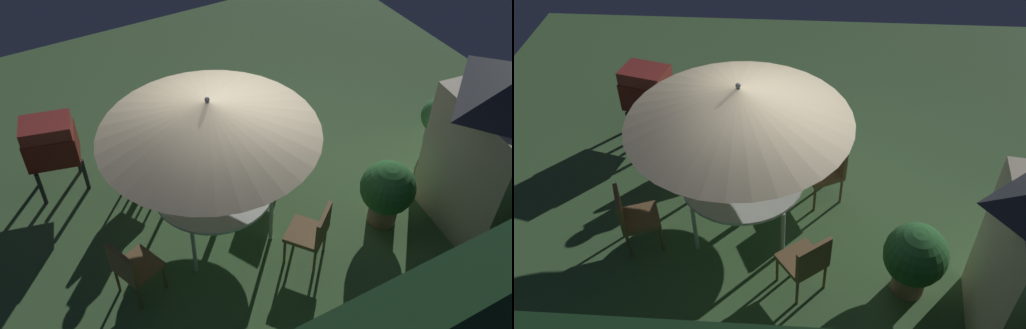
% 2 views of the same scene
% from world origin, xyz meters
% --- Properties ---
extents(ground_plane, '(11.00, 11.00, 0.00)m').
position_xyz_m(ground_plane, '(0.00, 0.00, 0.00)').
color(ground_plane, '#47703D').
extents(garden_shed, '(1.70, 1.73, 2.44)m').
position_xyz_m(garden_shed, '(-2.76, 1.98, 1.24)').
color(garden_shed, '#C6B793').
rests_on(garden_shed, ground).
extents(patio_table, '(1.56, 1.56, 0.76)m').
position_xyz_m(patio_table, '(0.59, 0.37, 0.71)').
color(patio_table, white).
rests_on(patio_table, ground).
extents(patio_umbrella, '(2.67, 2.67, 2.16)m').
position_xyz_m(patio_umbrella, '(0.59, 0.37, 1.88)').
color(patio_umbrella, '#4C4C51').
rests_on(patio_umbrella, ground).
extents(bbq_grill, '(0.80, 0.65, 1.20)m').
position_xyz_m(bbq_grill, '(2.21, -1.40, 0.85)').
color(bbq_grill, maroon).
rests_on(bbq_grill, ground).
extents(chair_near_shed, '(0.62, 0.62, 0.90)m').
position_xyz_m(chair_near_shed, '(1.24, -0.88, 0.52)').
color(chair_near_shed, olive).
rests_on(chair_near_shed, ground).
extents(chair_far_side, '(0.60, 0.60, 0.90)m').
position_xyz_m(chair_far_side, '(1.90, 0.89, 0.52)').
color(chair_far_side, olive).
rests_on(chair_far_side, ground).
extents(chair_toward_hedge, '(0.65, 0.65, 0.90)m').
position_xyz_m(chair_toward_hedge, '(-0.24, 1.45, 0.52)').
color(chair_toward_hedge, olive).
rests_on(chair_toward_hedge, ground).
extents(chair_toward_house, '(0.62, 0.62, 0.90)m').
position_xyz_m(chair_toward_house, '(-0.52, -0.17, 0.52)').
color(chair_toward_house, olive).
rests_on(chair_toward_house, ground).
extents(potted_plant_by_shed, '(0.57, 0.57, 0.77)m').
position_xyz_m(potted_plant_by_shed, '(-3.28, 0.41, 0.44)').
color(potted_plant_by_shed, silver).
rests_on(potted_plant_by_shed, ground).
extents(potted_plant_by_grill, '(0.73, 0.73, 0.99)m').
position_xyz_m(potted_plant_by_grill, '(-1.46, 1.37, 0.57)').
color(potted_plant_by_grill, '#936651').
rests_on(potted_plant_by_grill, ground).
extents(person_in_red, '(0.41, 0.37, 1.26)m').
position_xyz_m(person_in_red, '(1.20, -0.80, 0.78)').
color(person_in_red, '#CC3D33').
rests_on(person_in_red, ground).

